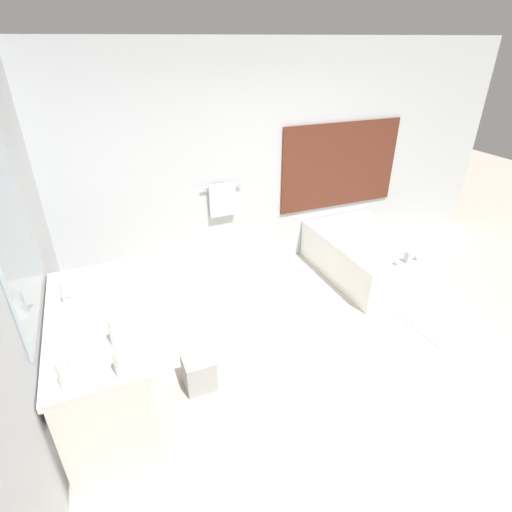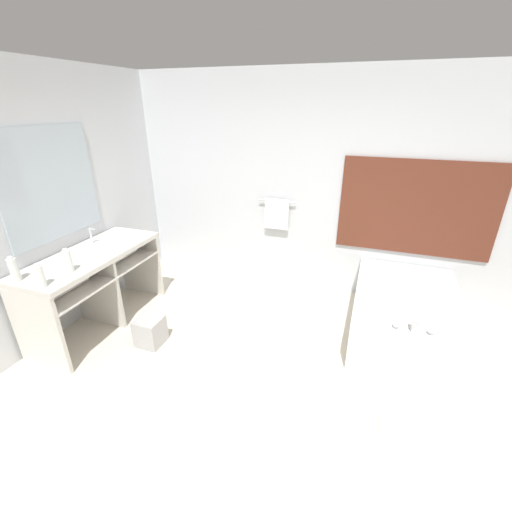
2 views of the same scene
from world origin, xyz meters
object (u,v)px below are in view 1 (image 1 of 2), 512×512
object	(u,v)px
water_bottle_1	(115,331)
waste_bin	(199,372)
bathtub	(367,254)
water_bottle_3	(120,362)
water_bottle_2	(65,375)

from	to	relation	value
water_bottle_1	waste_bin	bearing A→B (deg)	24.30
bathtub	water_bottle_3	xyz separation A→B (m)	(-3.06, -1.60, 0.70)
bathtub	water_bottle_3	size ratio (longest dim) A/B	7.13
bathtub	water_bottle_2	world-z (taller)	water_bottle_2
bathtub	water_bottle_2	bearing A→B (deg)	-154.67
bathtub	water_bottle_2	distance (m)	3.79
bathtub	waste_bin	bearing A→B (deg)	-157.33
waste_bin	bathtub	bearing A→B (deg)	22.67
bathtub	water_bottle_1	size ratio (longest dim) A/B	6.66
water_bottle_2	waste_bin	xyz separation A→B (m)	(0.89, 0.56, -0.83)
bathtub	water_bottle_3	world-z (taller)	water_bottle_3
waste_bin	water_bottle_3	bearing A→B (deg)	-135.95
bathtub	water_bottle_2	size ratio (longest dim) A/B	6.63
water_bottle_2	waste_bin	world-z (taller)	water_bottle_2
water_bottle_3	waste_bin	size ratio (longest dim) A/B	0.72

